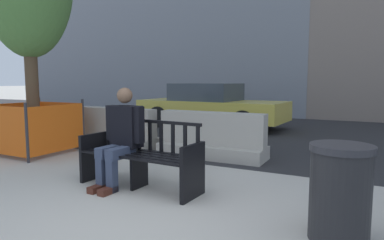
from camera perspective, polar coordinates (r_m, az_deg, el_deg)
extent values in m
plane|color=#B7B2A8|center=(3.41, -11.50, -17.81)|extent=(200.00, 200.00, 0.00)
cube|color=#28282B|center=(11.36, 17.30, -0.89)|extent=(120.00, 12.00, 0.01)
cube|color=black|center=(5.12, -15.95, -5.83)|extent=(0.08, 0.52, 0.66)
cube|color=black|center=(4.10, 0.14, -8.59)|extent=(0.08, 0.52, 0.66)
cube|color=black|center=(4.59, -8.79, -8.41)|extent=(0.06, 0.33, 0.45)
cube|color=black|center=(4.37, -10.78, -6.19)|extent=(1.60, 0.16, 0.02)
cube|color=black|center=(4.45, -9.79, -5.93)|extent=(1.60, 0.16, 0.02)
cube|color=black|center=(4.54, -8.84, -5.68)|extent=(1.60, 0.16, 0.02)
cube|color=black|center=(4.63, -7.93, -5.43)|extent=(1.60, 0.16, 0.02)
cube|color=black|center=(4.71, -7.05, -5.20)|extent=(1.60, 0.16, 0.02)
cube|color=black|center=(4.66, -7.05, -0.20)|extent=(1.60, 0.13, 0.04)
cube|color=black|center=(5.17, -13.59, -2.02)|extent=(0.05, 0.03, 0.38)
cube|color=black|center=(5.05, -12.07, -2.19)|extent=(0.05, 0.03, 0.38)
cube|color=black|center=(4.92, -10.47, -2.37)|extent=(0.05, 0.03, 0.38)
cube|color=black|center=(4.80, -8.78, -2.56)|extent=(0.05, 0.03, 0.38)
cube|color=black|center=(4.69, -7.01, -2.76)|extent=(0.05, 0.03, 0.38)
cube|color=black|center=(4.57, -5.15, -2.96)|extent=(0.05, 0.03, 0.38)
cube|color=black|center=(4.47, -3.20, -3.17)|extent=(0.05, 0.03, 0.38)
cube|color=black|center=(4.37, -1.16, -3.38)|extent=(0.05, 0.03, 0.38)
cube|color=black|center=(4.27, 0.98, -3.60)|extent=(0.05, 0.03, 0.38)
cube|color=black|center=(5.05, -16.23, -2.36)|extent=(0.08, 0.46, 0.03)
cube|color=black|center=(4.02, 0.00, -4.32)|extent=(0.08, 0.46, 0.03)
cube|color=black|center=(4.70, -10.87, -1.06)|extent=(0.41, 0.26, 0.56)
sphere|color=brown|center=(4.65, -11.15, 4.04)|extent=(0.21, 0.21, 0.21)
cube|color=#333D56|center=(4.66, -13.43, -5.07)|extent=(0.16, 0.45, 0.14)
cube|color=#333D56|center=(4.54, -11.79, -5.33)|extent=(0.16, 0.45, 0.14)
cube|color=#333D56|center=(4.60, -14.84, -8.52)|extent=(0.12, 0.12, 0.45)
cube|color=#333D56|center=(4.47, -13.20, -8.89)|extent=(0.12, 0.12, 0.45)
cube|color=#4C2319|center=(4.60, -15.49, -10.94)|extent=(0.12, 0.27, 0.08)
cube|color=#4C2319|center=(4.47, -13.87, -11.39)|extent=(0.12, 0.27, 0.08)
cube|color=black|center=(4.84, -13.29, -0.43)|extent=(0.10, 0.12, 0.48)
cube|color=black|center=(4.52, -8.81, -0.82)|extent=(0.10, 0.12, 0.48)
cube|color=#ADA89E|center=(6.35, 3.29, -5.16)|extent=(2.01, 0.71, 0.24)
cube|color=#ADA89E|center=(6.28, 3.31, -1.40)|extent=(2.00, 0.33, 0.60)
cube|color=#9E998E|center=(7.51, -12.70, -3.49)|extent=(2.02, 0.75, 0.24)
cube|color=#9E998E|center=(7.45, -12.78, -0.31)|extent=(2.01, 0.37, 0.60)
cylinder|color=brown|center=(7.32, -25.08, 4.89)|extent=(0.24, 0.24, 2.55)
cylinder|color=#2D2D33|center=(6.48, -25.81, -1.96)|extent=(0.05, 0.05, 1.04)
cylinder|color=#2D2D33|center=(8.27, -24.00, -0.19)|extent=(0.05, 0.05, 1.04)
cylinder|color=#2D2D33|center=(7.31, -17.70, -0.74)|extent=(0.05, 0.05, 1.04)
cube|color=#E05B14|center=(7.00, -28.97, -1.54)|extent=(1.29, 0.03, 0.87)
cube|color=#E05B14|center=(7.78, -21.05, -0.45)|extent=(1.29, 0.03, 0.87)
cube|color=#E05B14|center=(7.89, -27.66, -0.66)|extent=(0.03, 1.29, 0.87)
cube|color=#E05B14|center=(6.88, -21.51, -1.32)|extent=(0.03, 1.29, 0.87)
cube|color=#DBC64C|center=(10.44, 3.23, 1.73)|extent=(4.55, 1.95, 0.56)
cube|color=#38424C|center=(10.50, 2.38, 4.70)|extent=(1.97, 1.61, 0.52)
cylinder|color=black|center=(10.66, 11.85, 0.51)|extent=(0.65, 0.25, 0.64)
cylinder|color=black|center=(9.16, 8.58, -0.38)|extent=(0.65, 0.25, 0.64)
cylinder|color=black|center=(11.84, -0.92, 1.23)|extent=(0.65, 0.25, 0.64)
cylinder|color=black|center=(10.51, -5.54, 0.54)|extent=(0.65, 0.25, 0.64)
cylinder|color=#232326|center=(3.33, 23.40, -11.55)|extent=(0.51, 0.51, 0.79)
cylinder|color=#2D2D33|center=(3.22, 23.74, -4.30)|extent=(0.54, 0.54, 0.06)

